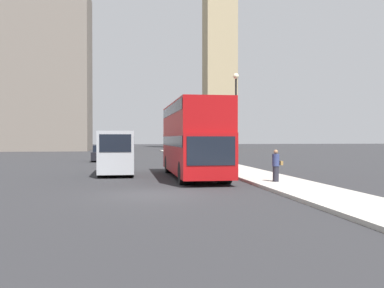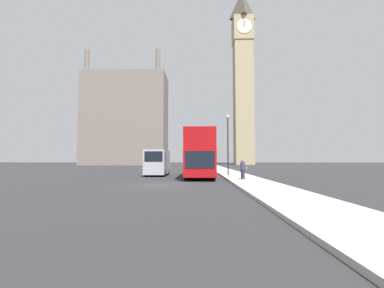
# 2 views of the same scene
# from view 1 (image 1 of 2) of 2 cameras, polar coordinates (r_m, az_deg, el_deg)

# --- Properties ---
(ground_plane) EXTENTS (300.00, 300.00, 0.00)m
(ground_plane) POSITION_cam_1_polar(r_m,az_deg,el_deg) (17.39, -5.24, -6.73)
(ground_plane) COLOR #28282B
(sidewalk_strip) EXTENTS (3.03, 120.00, 0.15)m
(sidewalk_strip) POSITION_cam_1_polar(r_m,az_deg,el_deg) (18.93, 14.96, -5.91)
(sidewalk_strip) COLOR #ADA89E
(sidewalk_strip) RESTS_ON ground_plane
(building_block_distant) EXTENTS (26.07, 12.15, 35.81)m
(building_block_distant) POSITION_cam_1_polar(r_m,az_deg,el_deg) (85.11, -22.35, 9.12)
(building_block_distant) COLOR slate
(building_block_distant) RESTS_ON ground_plane
(red_double_decker_bus) EXTENTS (2.61, 10.36, 4.27)m
(red_double_decker_bus) POSITION_cam_1_polar(r_m,az_deg,el_deg) (24.61, 0.19, 1.03)
(red_double_decker_bus) COLOR #A80F11
(red_double_decker_bus) RESTS_ON ground_plane
(white_van) EXTENTS (2.10, 5.37, 2.70)m
(white_van) POSITION_cam_1_polar(r_m,az_deg,el_deg) (26.84, -10.05, -1.02)
(white_van) COLOR #B2B7BC
(white_van) RESTS_ON ground_plane
(pedestrian) EXTENTS (0.51, 0.35, 1.56)m
(pedestrian) POSITION_cam_1_polar(r_m,az_deg,el_deg) (21.31, 11.14, -2.85)
(pedestrian) COLOR #23232D
(pedestrian) RESTS_ON sidewalk_strip
(street_lamp) EXTENTS (0.36, 0.36, 6.18)m
(street_lamp) POSITION_cam_1_polar(r_m,az_deg,el_deg) (26.92, 5.88, 4.80)
(street_lamp) COLOR black
(street_lamp) RESTS_ON sidewalk_strip
(parked_sedan) EXTENTS (1.80, 4.71, 1.59)m
(parked_sedan) POSITION_cam_1_polar(r_m,az_deg,el_deg) (43.36, -11.92, -1.31)
(parked_sedan) COLOR black
(parked_sedan) RESTS_ON ground_plane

